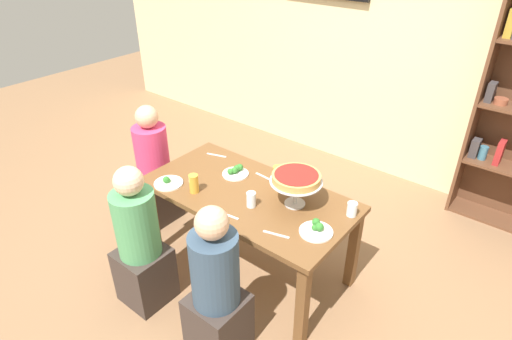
{
  "coord_description": "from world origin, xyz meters",
  "views": [
    {
      "loc": [
        1.7,
        -2.03,
        2.53
      ],
      "look_at": [
        0.0,
        0.1,
        0.89
      ],
      "focal_mm": 29.96,
      "sensor_mm": 36.0,
      "label": 1
    }
  ],
  "objects": [
    {
      "name": "salad_plate_far_diner",
      "position": [
        -0.55,
        -0.29,
        0.75
      ],
      "size": [
        0.22,
        0.22,
        0.07
      ],
      "color": "white",
      "rests_on": "dining_table"
    },
    {
      "name": "diner_head_west",
      "position": [
        -1.11,
        0.0,
        0.49
      ],
      "size": [
        0.34,
        0.34,
        1.15
      ],
      "color": "#382D28",
      "rests_on": "ground_plane"
    },
    {
      "name": "salad_plate_spare",
      "position": [
        -0.24,
        0.14,
        0.76
      ],
      "size": [
        0.21,
        0.21,
        0.07
      ],
      "color": "white",
      "rests_on": "dining_table"
    },
    {
      "name": "diner_near_right",
      "position": [
        0.33,
        -0.71,
        0.49
      ],
      "size": [
        0.34,
        0.34,
        1.15
      ],
      "rotation": [
        0.0,
        0.0,
        1.57
      ],
      "color": "#382D28",
      "rests_on": "ground_plane"
    },
    {
      "name": "deep_dish_pizza_stand",
      "position": [
        0.36,
        0.1,
        0.95
      ],
      "size": [
        0.37,
        0.37,
        0.25
      ],
      "color": "silver",
      "rests_on": "dining_table"
    },
    {
      "name": "water_glass_clear_far",
      "position": [
        0.13,
        -0.12,
        0.8
      ],
      "size": [
        0.07,
        0.07,
        0.11
      ],
      "primitive_type": "cylinder",
      "color": "white",
      "rests_on": "dining_table"
    },
    {
      "name": "cutlery_fork_near",
      "position": [
        -0.58,
        0.27,
        0.74
      ],
      "size": [
        0.18,
        0.07,
        0.0
      ],
      "primitive_type": "cube",
      "rotation": [
        0.0,
        0.0,
        3.45
      ],
      "color": "silver",
      "rests_on": "dining_table"
    },
    {
      "name": "cutlery_knife_far",
      "position": [
        0.07,
        -0.3,
        0.74
      ],
      "size": [
        0.18,
        0.04,
        0.0
      ],
      "primitive_type": "cube",
      "rotation": [
        0.0,
        0.0,
        0.13
      ],
      "color": "silver",
      "rests_on": "dining_table"
    },
    {
      "name": "rear_partition",
      "position": [
        0.0,
        2.2,
        1.4
      ],
      "size": [
        8.0,
        0.12,
        2.8
      ],
      "primitive_type": "cube",
      "color": "beige",
      "rests_on": "ground_plane"
    },
    {
      "name": "dining_table",
      "position": [
        0.0,
        0.0,
        0.64
      ],
      "size": [
        1.61,
        0.82,
        0.74
      ],
      "color": "brown",
      "rests_on": "ground_plane"
    },
    {
      "name": "cutlery_knife_near",
      "position": [
        0.46,
        -0.26,
        0.74
      ],
      "size": [
        0.18,
        0.06,
        0.0
      ],
      "primitive_type": "cube",
      "rotation": [
        0.0,
        0.0,
        0.27
      ],
      "color": "silver",
      "rests_on": "dining_table"
    },
    {
      "name": "ground_plane",
      "position": [
        0.0,
        0.0,
        0.0
      ],
      "size": [
        12.0,
        12.0,
        0.0
      ],
      "primitive_type": "plane",
      "color": "#846042"
    },
    {
      "name": "water_glass_clear_near",
      "position": [
        0.74,
        0.23,
        0.79
      ],
      "size": [
        0.07,
        0.07,
        0.1
      ],
      "primitive_type": "cylinder",
      "color": "white",
      "rests_on": "dining_table"
    },
    {
      "name": "diner_near_left",
      "position": [
        -0.39,
        -0.73,
        0.49
      ],
      "size": [
        0.34,
        0.34,
        1.15
      ],
      "rotation": [
        0.0,
        0.0,
        1.57
      ],
      "color": "#382D28",
      "rests_on": "ground_plane"
    },
    {
      "name": "beer_glass_amber_short",
      "position": [
        0.11,
        0.23,
        0.82
      ],
      "size": [
        0.08,
        0.08,
        0.16
      ],
      "primitive_type": "cylinder",
      "color": "gold",
      "rests_on": "dining_table"
    },
    {
      "name": "cutlery_fork_far",
      "position": [
        -0.03,
        0.25,
        0.74
      ],
      "size": [
        0.18,
        0.03,
        0.0
      ],
      "primitive_type": "cube",
      "rotation": [
        0.0,
        0.0,
        3.07
      ],
      "color": "silver",
      "rests_on": "dining_table"
    },
    {
      "name": "salad_plate_near_diner",
      "position": [
        0.64,
        -0.07,
        0.76
      ],
      "size": [
        0.22,
        0.22,
        0.07
      ],
      "color": "white",
      "rests_on": "dining_table"
    },
    {
      "name": "beer_glass_amber_tall",
      "position": [
        -0.32,
        -0.24,
        0.81
      ],
      "size": [
        0.07,
        0.07,
        0.15
      ],
      "primitive_type": "cylinder",
      "color": "gold",
      "rests_on": "dining_table"
    }
  ]
}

